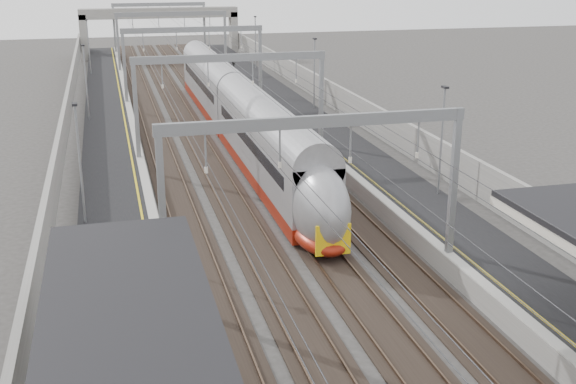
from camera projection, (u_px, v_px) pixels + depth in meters
platform_left at (113, 155)px, 50.46m from camera, size 4.00×120.00×1.00m
platform_right at (331, 141)px, 54.21m from camera, size 4.00×120.00×1.00m
tracks at (226, 153)px, 52.47m from camera, size 11.40×140.00×0.20m
overhead_line at (210, 57)px, 56.68m from camera, size 13.00×140.00×6.60m
overbridge at (160, 19)px, 101.52m from camera, size 22.00×2.20×6.90m
wall_left at (63, 142)px, 49.37m from camera, size 0.30×120.00×3.20m
wall_right at (371, 124)px, 54.62m from camera, size 0.30×120.00×3.20m
train at (241, 120)px, 53.70m from camera, size 2.67×48.57×4.22m
signal_green at (134, 72)px, 73.99m from camera, size 0.32×0.32×3.48m
signal_red_near at (218, 72)px, 74.16m from camera, size 0.32×0.32×3.48m
signal_red_far at (234, 67)px, 77.28m from camera, size 0.32×0.32×3.48m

